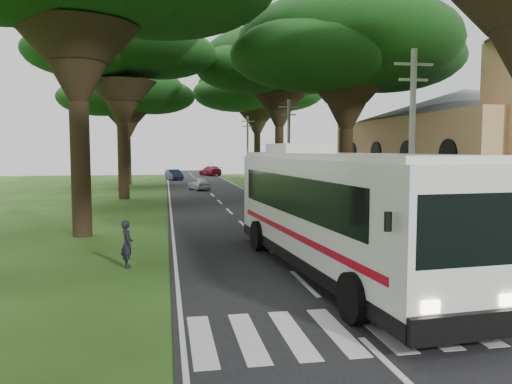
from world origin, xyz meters
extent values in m
plane|color=#274614|center=(0.00, 0.00, 0.00)|extent=(140.00, 140.00, 0.00)
cube|color=black|center=(0.00, 25.00, 0.01)|extent=(8.00, 120.00, 0.04)
cube|color=silver|center=(0.00, -2.00, 0.00)|extent=(8.00, 3.00, 0.01)
cube|color=#383533|center=(9.00, 24.00, 0.60)|extent=(0.35, 50.00, 1.20)
cube|color=#E59870|center=(18.00, 22.00, 3.20)|extent=(12.00, 22.00, 6.40)
pyramid|color=#595960|center=(18.00, 22.00, 8.60)|extent=(14.00, 24.00, 2.20)
cylinder|color=gray|center=(5.50, 6.00, 4.00)|extent=(0.24, 0.24, 8.00)
cube|color=gray|center=(5.50, 6.00, 7.40)|extent=(1.60, 0.10, 0.10)
cube|color=gray|center=(5.50, 6.00, 6.80)|extent=(1.20, 0.10, 0.10)
cylinder|color=gray|center=(5.50, 26.00, 4.00)|extent=(0.24, 0.24, 8.00)
cube|color=gray|center=(5.50, 26.00, 7.40)|extent=(1.60, 0.10, 0.10)
cube|color=gray|center=(5.50, 26.00, 6.80)|extent=(1.20, 0.10, 0.10)
cylinder|color=gray|center=(5.50, 46.00, 4.00)|extent=(0.24, 0.24, 8.00)
cube|color=gray|center=(5.50, 46.00, 7.40)|extent=(1.60, 0.10, 0.10)
cube|color=gray|center=(5.50, 46.00, 6.80)|extent=(1.20, 0.10, 0.10)
cylinder|color=black|center=(-8.00, 12.00, 3.13)|extent=(0.90, 0.90, 6.27)
cone|color=black|center=(-8.00, 12.00, 8.17)|extent=(3.20, 3.20, 3.80)
cylinder|color=black|center=(-7.50, 30.00, 3.09)|extent=(0.90, 0.90, 6.19)
cone|color=black|center=(-7.50, 30.00, 8.09)|extent=(3.20, 3.20, 3.80)
ellipsoid|color=black|center=(-7.50, 30.00, 12.75)|extent=(13.11, 13.11, 5.50)
cylinder|color=black|center=(-8.50, 48.00, 2.70)|extent=(0.90, 0.90, 5.41)
cone|color=black|center=(-8.50, 48.00, 7.31)|extent=(3.20, 3.20, 3.80)
ellipsoid|color=black|center=(-8.50, 48.00, 11.02)|extent=(13.48, 13.48, 5.66)
cylinder|color=black|center=(8.00, 20.00, 2.72)|extent=(0.90, 0.90, 5.44)
cone|color=black|center=(8.00, 20.00, 7.34)|extent=(3.20, 3.20, 3.80)
ellipsoid|color=black|center=(8.00, 20.00, 11.10)|extent=(14.81, 14.81, 6.22)
cylinder|color=black|center=(7.50, 38.00, 3.17)|extent=(0.90, 0.90, 6.35)
cone|color=black|center=(7.50, 38.00, 8.25)|extent=(3.20, 3.20, 3.80)
ellipsoid|color=black|center=(7.50, 38.00, 13.10)|extent=(15.88, 15.88, 6.67)
cylinder|color=black|center=(8.50, 56.00, 3.07)|extent=(0.90, 0.90, 6.15)
cone|color=black|center=(8.50, 56.00, 8.05)|extent=(3.20, 3.20, 3.80)
ellipsoid|color=black|center=(8.50, 56.00, 12.67)|extent=(16.32, 16.32, 6.85)
cube|color=silver|center=(1.26, 3.02, 2.15)|extent=(3.79, 13.58, 3.30)
cube|color=black|center=(1.23, 3.35, 2.63)|extent=(3.67, 11.13, 1.23)
cube|color=black|center=(1.26, 3.02, 0.56)|extent=(3.84, 13.62, 0.39)
cube|color=#AF0B1A|center=(1.26, 3.02, 1.40)|extent=(3.74, 12.25, 0.20)
cube|color=silver|center=(1.26, 3.02, 3.87)|extent=(3.52, 12.89, 0.20)
cylinder|color=black|center=(0.20, -1.54, 0.61)|extent=(0.48, 1.26, 1.23)
cylinder|color=black|center=(2.99, -1.33, 0.61)|extent=(0.48, 1.26, 1.23)
cylinder|color=black|center=(-0.45, 7.15, 0.61)|extent=(0.48, 1.26, 1.23)
cylinder|color=black|center=(2.33, 7.36, 0.61)|extent=(0.48, 1.26, 1.23)
imported|color=silver|center=(-0.80, 37.76, 0.65)|extent=(2.41, 3.93, 1.25)
imported|color=navy|center=(-3.00, 55.04, 0.73)|extent=(2.50, 4.46, 1.39)
imported|color=maroon|center=(2.77, 65.12, 0.77)|extent=(3.60, 5.52, 1.49)
imported|color=black|center=(-5.45, 5.18, 0.83)|extent=(0.52, 0.68, 1.65)
camera|label=1|loc=(-4.10, -12.36, 4.09)|focal=35.00mm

